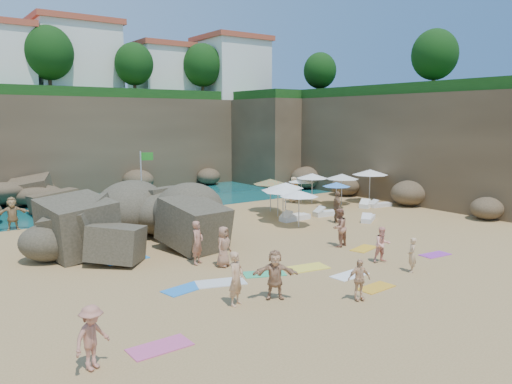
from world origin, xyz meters
TOP-DOWN VIEW (x-y plane):
  - ground at (0.00, 0.00)m, footprint 120.00×120.00m
  - seawater at (0.00, 30.00)m, footprint 120.00×120.00m
  - cliff_back at (2.00, 25.00)m, footprint 44.00×8.00m
  - cliff_right at (19.00, 8.00)m, footprint 8.00×30.00m
  - cliff_corner at (17.00, 20.00)m, footprint 10.00×12.00m
  - clifftop_buildings at (2.96, 25.79)m, footprint 28.48×9.48m
  - clifftop_trees at (4.78, 19.52)m, footprint 35.60×23.82m
  - rock_outcrop at (-6.59, 2.77)m, footprint 9.65×8.35m
  - flag_pole at (-2.58, 8.62)m, footprint 0.81×0.35m
  - parasol_0 at (4.67, 4.31)m, footprint 2.16×2.16m
  - parasol_1 at (5.19, 4.16)m, footprint 2.31×2.31m
  - parasol_2 at (9.39, 7.47)m, footprint 1.96×1.96m
  - parasol_3 at (9.84, 6.78)m, footprint 2.37×2.37m
  - parasol_4 at (11.19, 5.07)m, footprint 2.40×2.40m
  - parasol_5 at (3.87, 2.79)m, footprint 2.34×2.34m
  - parasol_6 at (5.38, 6.01)m, footprint 2.36×2.36m
  - parasol_8 at (13.64, 4.59)m, footprint 2.63×2.63m
  - parasol_9 at (3.79, 1.22)m, footprint 2.27×2.27m
  - parasol_10 at (9.85, 4.27)m, footprint 1.96×1.96m
  - lounger_0 at (4.85, 2.81)m, footprint 2.06×0.72m
  - lounger_1 at (5.14, 3.37)m, footprint 1.63×0.59m
  - lounger_2 at (12.20, 3.44)m, footprint 2.03×1.36m
  - lounger_3 at (7.58, 2.69)m, footprint 2.11×1.01m
  - lounger_4 at (12.86, 2.85)m, footprint 1.78×0.81m
  - lounger_5 at (8.39, 0.01)m, footprint 1.82×1.44m
  - towel_0 at (-6.62, -4.42)m, footprint 1.80×1.13m
  - towel_1 at (-9.41, -8.26)m, footprint 1.74×0.89m
  - towel_2 at (-0.74, -8.48)m, footprint 1.54×0.84m
  - towel_3 at (-3.14, -4.70)m, footprint 1.90×1.44m
  - towel_5 at (-5.16, -4.61)m, footprint 2.10×1.50m
  - towel_6 at (5.02, -7.06)m, footprint 1.52×0.86m
  - towel_8 at (-6.94, 0.62)m, footprint 2.02×1.14m
  - towel_10 at (3.17, -4.37)m, footprint 1.69×1.16m
  - towel_11 at (-2.94, 2.96)m, footprint 1.66×0.96m
  - towel_12 at (-1.24, -5.10)m, footprint 2.05×1.28m
  - towel_13 at (-0.45, -6.86)m, footprint 1.65×0.92m
  - person_stand_0 at (-5.94, -6.85)m, footprint 0.81×0.71m
  - person_stand_1 at (2.49, -3.32)m, footprint 1.07×0.92m
  - person_stand_2 at (-2.77, 8.48)m, footprint 1.04×0.84m
  - person_stand_3 at (6.42, 0.75)m, footprint 0.92×1.22m
  - person_stand_4 at (9.04, 7.95)m, footprint 1.06×0.96m
  - person_stand_5 at (-9.86, 10.15)m, footprint 1.78×0.61m
  - person_stand_6 at (1.95, -8.03)m, footprint 0.61×0.62m
  - person_lie_0 at (-11.31, -8.41)m, footprint 1.71×1.97m
  - person_lie_1 at (-2.24, -8.99)m, footprint 1.27×1.65m
  - person_lie_2 at (-3.93, -2.85)m, footprint 1.51×1.91m
  - person_lie_3 at (-4.51, -7.17)m, footprint 2.29×2.32m
  - person_lie_4 at (-4.65, -1.91)m, footprint 1.62×1.95m
  - person_lie_5 at (2.04, -6.41)m, footprint 1.23×1.73m

SIDE VIEW (x-z plane):
  - ground at x=0.00m, z-range 0.00..0.00m
  - rock_outcrop at x=-6.59m, z-range -1.63..1.63m
  - seawater at x=0.00m, z-range 0.00..0.00m
  - towel_6 at x=5.02m, z-range 0.00..0.03m
  - towel_2 at x=-0.74m, z-range 0.00..0.03m
  - towel_10 at x=3.17m, z-range 0.00..0.03m
  - towel_11 at x=-2.94m, z-range 0.00..0.03m
  - towel_13 at x=-0.45m, z-range 0.00..0.03m
  - towel_0 at x=-6.62m, z-range 0.00..0.03m
  - towel_3 at x=-3.14m, z-range 0.00..0.03m
  - towel_1 at x=-9.41m, z-range 0.00..0.03m
  - towel_5 at x=-5.16m, z-range 0.00..0.03m
  - towel_12 at x=-1.24m, z-range 0.00..0.03m
  - towel_8 at x=-6.94m, z-range 0.00..0.03m
  - lounger_1 at x=5.14m, z-range 0.00..0.25m
  - lounger_4 at x=12.86m, z-range 0.00..0.27m
  - lounger_5 at x=8.39m, z-range 0.00..0.28m
  - lounger_2 at x=12.20m, z-range 0.00..0.30m
  - lounger_3 at x=7.58m, z-range 0.00..0.31m
  - lounger_0 at x=4.85m, z-range 0.00..0.32m
  - person_lie_1 at x=-2.24m, z-range 0.00..0.35m
  - person_lie_0 at x=-11.31m, z-range 0.00..0.44m
  - person_lie_4 at x=-4.65m, z-range 0.00..0.45m
  - person_lie_2 at x=-3.93m, z-range 0.00..0.46m
  - person_lie_3 at x=-4.51m, z-range 0.00..0.46m
  - person_lie_5 at x=2.04m, z-range 0.00..0.59m
  - person_stand_6 at x=1.95m, z-range 0.00..1.45m
  - person_stand_2 at x=-2.77m, z-range 0.00..1.51m
  - person_stand_0 at x=-5.94m, z-range 0.00..1.87m
  - person_stand_5 at x=-9.86m, z-range 0.00..1.89m
  - person_stand_1 at x=2.49m, z-range 0.00..1.91m
  - person_stand_3 at x=6.42m, z-range 0.00..1.92m
  - person_stand_4 at x=9.04m, z-range 0.00..1.92m
  - parasol_10 at x=9.85m, z-range 0.77..2.62m
  - parasol_2 at x=9.39m, z-range 0.78..2.63m
  - parasol_0 at x=4.67m, z-range 0.85..2.89m
  - parasol_9 at x=3.79m, z-range 0.90..3.04m
  - parasol_1 at x=5.19m, z-range 0.91..3.10m
  - parasol_5 at x=3.87m, z-range 0.92..3.13m
  - parasol_6 at x=5.38m, z-range 0.93..3.16m
  - parasol_3 at x=9.84m, z-range 0.93..3.17m
  - parasol_4 at x=11.19m, z-range 0.95..3.22m
  - parasol_8 at x=13.64m, z-range 1.04..3.53m
  - flag_pole at x=-2.58m, z-range 0.59..4.87m
  - cliff_back at x=2.00m, z-range 0.00..8.00m
  - cliff_right at x=19.00m, z-range 0.00..8.00m
  - cliff_corner at x=17.00m, z-range 0.00..8.00m
  - clifftop_buildings at x=2.96m, z-range 7.74..14.74m
  - clifftop_trees at x=4.78m, z-range 9.06..13.46m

